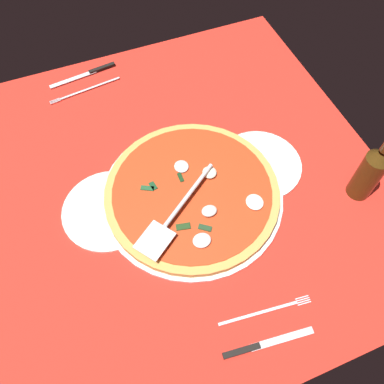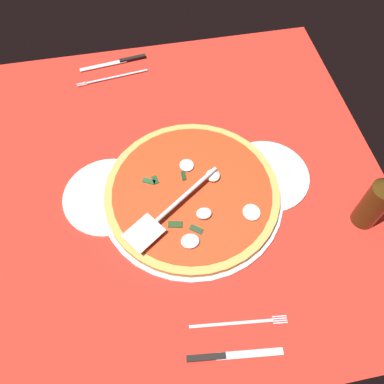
# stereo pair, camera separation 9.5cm
# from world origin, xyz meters

# --- Properties ---
(ground_plane) EXTENTS (1.05, 1.05, 0.01)m
(ground_plane) POSITION_xyz_m (0.00, 0.00, -0.00)
(ground_plane) COLOR red
(checker_pattern) EXTENTS (1.05, 1.05, 0.00)m
(checker_pattern) POSITION_xyz_m (-0.00, -0.00, 0.00)
(checker_pattern) COLOR white
(checker_pattern) RESTS_ON ground_plane
(pizza_pan) EXTENTS (0.45, 0.45, 0.01)m
(pizza_pan) POSITION_xyz_m (-0.03, 0.06, 0.01)
(pizza_pan) COLOR silver
(pizza_pan) RESTS_ON ground_plane
(dinner_plate_left) EXTENTS (0.22, 0.22, 0.01)m
(dinner_plate_left) POSITION_xyz_m (-0.23, 0.03, 0.01)
(dinner_plate_left) COLOR white
(dinner_plate_left) RESTS_ON ground_plane
(dinner_plate_right) EXTENTS (0.22, 0.22, 0.01)m
(dinner_plate_right) POSITION_xyz_m (0.17, 0.02, 0.01)
(dinner_plate_right) COLOR white
(dinner_plate_right) RESTS_ON ground_plane
(pizza) EXTENTS (0.43, 0.43, 0.03)m
(pizza) POSITION_xyz_m (-0.03, 0.06, 0.02)
(pizza) COLOR #E1A24C
(pizza) RESTS_ON pizza_pan
(pizza_server) EXTENTS (0.25, 0.19, 0.01)m
(pizza_server) POSITION_xyz_m (0.03, 0.11, 0.05)
(pizza_server) COLOR silver
(pizza_server) RESTS_ON pizza
(place_setting_near) EXTENTS (0.22, 0.16, 0.01)m
(place_setting_near) POSITION_xyz_m (0.11, -0.43, 0.00)
(place_setting_near) COLOR white
(place_setting_near) RESTS_ON ground_plane
(place_setting_far) EXTENTS (0.22, 0.15, 0.01)m
(place_setting_far) POSITION_xyz_m (-0.04, 0.41, 0.00)
(place_setting_far) COLOR white
(place_setting_far) RESTS_ON ground_plane
(beer_bottle) EXTENTS (0.06, 0.06, 0.25)m
(beer_bottle) POSITION_xyz_m (-0.42, 0.20, 0.09)
(beer_bottle) COLOR #442D0E
(beer_bottle) RESTS_ON ground_plane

